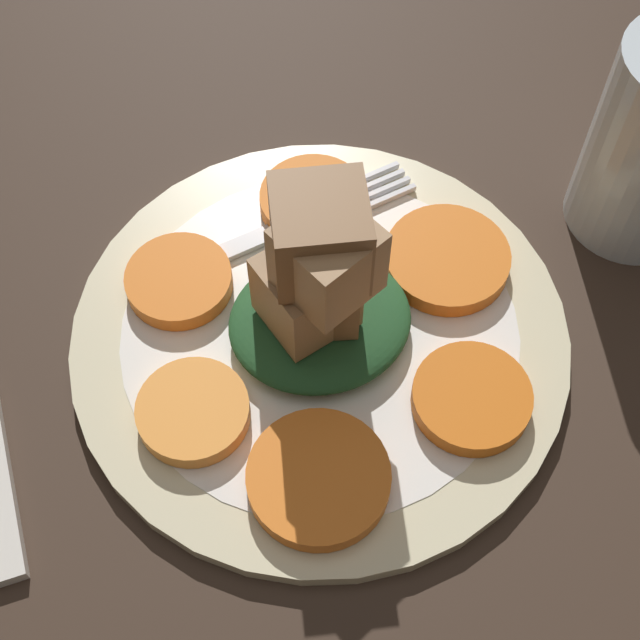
# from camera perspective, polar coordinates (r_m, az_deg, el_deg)

# --- Properties ---
(table_slab) EXTENTS (1.20, 1.20, 0.02)m
(table_slab) POSITION_cam_1_polar(r_m,az_deg,el_deg) (0.51, 0.00, -1.84)
(table_slab) COLOR #38281E
(table_slab) RESTS_ON ground
(plate) EXTENTS (0.27, 0.27, 0.01)m
(plate) POSITION_cam_1_polar(r_m,az_deg,el_deg) (0.49, 0.00, -0.96)
(plate) COLOR beige
(plate) RESTS_ON table_slab
(carrot_slice_0) EXTENTS (0.07, 0.07, 0.01)m
(carrot_slice_0) POSITION_cam_1_polar(r_m,az_deg,el_deg) (0.51, 8.13, 3.89)
(carrot_slice_0) COLOR orange
(carrot_slice_0) RESTS_ON plate
(carrot_slice_1) EXTENTS (0.06, 0.06, 0.01)m
(carrot_slice_1) POSITION_cam_1_polar(r_m,az_deg,el_deg) (0.53, -0.43, 7.66)
(carrot_slice_1) COLOR orange
(carrot_slice_1) RESTS_ON plate
(carrot_slice_2) EXTENTS (0.06, 0.06, 0.01)m
(carrot_slice_2) POSITION_cam_1_polar(r_m,az_deg,el_deg) (0.50, -9.01, 2.50)
(carrot_slice_2) COLOR orange
(carrot_slice_2) RESTS_ON plate
(carrot_slice_3) EXTENTS (0.06, 0.06, 0.01)m
(carrot_slice_3) POSITION_cam_1_polar(r_m,az_deg,el_deg) (0.46, -8.12, -5.82)
(carrot_slice_3) COLOR #F9963A
(carrot_slice_3) RESTS_ON plate
(carrot_slice_4) EXTENTS (0.07, 0.07, 0.01)m
(carrot_slice_4) POSITION_cam_1_polar(r_m,az_deg,el_deg) (0.44, -0.10, -10.10)
(carrot_slice_4) COLOR orange
(carrot_slice_4) RESTS_ON plate
(carrot_slice_5) EXTENTS (0.06, 0.06, 0.01)m
(carrot_slice_5) POSITION_cam_1_polar(r_m,az_deg,el_deg) (0.47, 9.67, -4.95)
(carrot_slice_5) COLOR orange
(carrot_slice_5) RESTS_ON plate
(center_pile) EXTENTS (0.10, 0.09, 0.11)m
(center_pile) POSITION_cam_1_polar(r_m,az_deg,el_deg) (0.45, 0.05, 2.10)
(center_pile) COLOR #235128
(center_pile) RESTS_ON plate
(fork) EXTENTS (0.17, 0.05, 0.00)m
(fork) POSITION_cam_1_polar(r_m,az_deg,el_deg) (0.52, -2.18, 5.99)
(fork) COLOR silver
(fork) RESTS_ON plate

